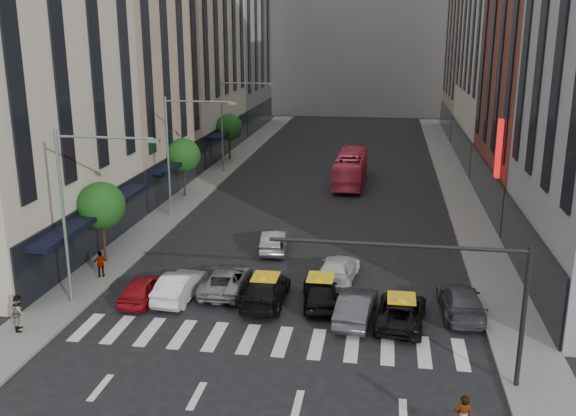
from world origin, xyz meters
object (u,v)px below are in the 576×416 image
at_px(streetlamp_far, 231,114).
at_px(car_red, 143,289).
at_px(pedestrian_near, 19,313).
at_px(pedestrian_far, 101,264).
at_px(taxi_center, 320,291).
at_px(streetlamp_mid, 180,141).
at_px(bus, 351,168).
at_px(car_white_front, 180,286).
at_px(streetlamp_near, 79,195).
at_px(taxi_left, 266,290).

height_order(streetlamp_far, car_red, streetlamp_far).
distance_m(pedestrian_near, pedestrian_far, 6.97).
relative_size(taxi_center, pedestrian_far, 2.91).
relative_size(streetlamp_mid, bus, 0.85).
xyz_separation_m(car_white_front, bus, (7.39, 27.80, 0.74)).
relative_size(streetlamp_near, bus, 0.85).
bearing_deg(car_white_front, streetlamp_near, 22.49).
distance_m(streetlamp_near, car_white_front, 7.00).
relative_size(car_white_front, pedestrian_near, 2.58).
bearing_deg(taxi_left, taxi_center, -174.78).
height_order(car_white_front, taxi_left, taxi_left).
distance_m(taxi_left, pedestrian_near, 11.96).
bearing_deg(streetlamp_far, car_white_front, -81.65).
bearing_deg(pedestrian_far, taxi_left, 149.22).
xyz_separation_m(car_white_front, pedestrian_near, (-6.24, -4.95, 0.28)).
relative_size(streetlamp_near, car_red, 2.24).
relative_size(bus, pedestrian_far, 6.94).
relative_size(car_white_front, pedestrian_far, 2.91).
distance_m(streetlamp_near, streetlamp_far, 32.00).
xyz_separation_m(streetlamp_mid, pedestrian_near, (-1.76, -19.46, -4.89)).
xyz_separation_m(streetlamp_far, car_white_front, (4.48, -30.51, -5.17)).
xyz_separation_m(streetlamp_far, bus, (11.88, -2.71, -4.42)).
distance_m(streetlamp_mid, pedestrian_far, 13.54).
xyz_separation_m(streetlamp_mid, taxi_center, (11.94, -14.18, -5.14)).
bearing_deg(pedestrian_near, taxi_left, -90.06).
xyz_separation_m(streetlamp_mid, bus, (11.88, 13.29, -4.42)).
height_order(bus, pedestrian_near, bus).
bearing_deg(bus, taxi_center, 91.16).
bearing_deg(bus, streetlamp_far, -11.82).
height_order(taxi_left, pedestrian_far, pedestrian_far).
bearing_deg(streetlamp_mid, streetlamp_far, 90.00).
height_order(streetlamp_near, pedestrian_far, streetlamp_near).
height_order(car_red, pedestrian_near, pedestrian_near).
distance_m(car_white_front, taxi_center, 7.47).
bearing_deg(taxi_center, bus, -97.20).
xyz_separation_m(streetlamp_near, streetlamp_mid, (0.00, 16.00, 0.00)).
height_order(car_red, taxi_left, taxi_left).
height_order(car_white_front, taxi_center, taxi_center).
height_order(streetlamp_mid, car_red, streetlamp_mid).
distance_m(taxi_left, taxi_center, 2.86).
relative_size(car_white_front, taxi_left, 0.87).
bearing_deg(streetlamp_mid, pedestrian_near, -95.16).
height_order(streetlamp_mid, streetlamp_far, same).
distance_m(streetlamp_far, taxi_center, 32.86).
distance_m(streetlamp_mid, streetlamp_far, 16.00).
bearing_deg(car_white_front, pedestrian_far, -16.04).
bearing_deg(car_white_front, pedestrian_near, 42.55).
relative_size(streetlamp_near, taxi_center, 2.02).
relative_size(taxi_left, pedestrian_far, 3.34).
relative_size(car_red, car_white_front, 0.90).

